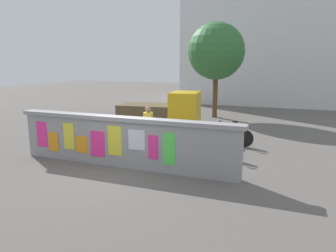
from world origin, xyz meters
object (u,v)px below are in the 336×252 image
(motorcycle, at_px, (98,135))
(person_walking, at_px, (148,124))
(auto_rickshaw_truck, at_px, (163,113))
(bicycle_far, at_px, (216,147))
(tree_roadside, at_px, (216,51))
(bicycle_near, at_px, (231,136))

(motorcycle, relative_size, person_walking, 1.17)
(auto_rickshaw_truck, bearing_deg, bicycle_far, -43.99)
(motorcycle, height_order, bicycle_far, bicycle_far)
(person_walking, bearing_deg, tree_roadside, 86.34)
(person_walking, bearing_deg, bicycle_far, 1.07)
(auto_rickshaw_truck, bearing_deg, motorcycle, -110.93)
(auto_rickshaw_truck, bearing_deg, person_walking, -77.42)
(motorcycle, relative_size, bicycle_far, 1.11)
(bicycle_far, distance_m, tree_roadside, 8.80)
(auto_rickshaw_truck, xyz_separation_m, person_walking, (0.69, -3.08, 0.09))
(auto_rickshaw_truck, xyz_separation_m, bicycle_far, (3.14, -3.03, -0.54))
(bicycle_near, bearing_deg, auto_rickshaw_truck, 159.48)
(bicycle_far, bearing_deg, bicycle_near, 85.21)
(person_walking, bearing_deg, auto_rickshaw_truck, 102.58)
(bicycle_near, distance_m, tree_roadside, 7.27)
(bicycle_near, height_order, person_walking, person_walking)
(auto_rickshaw_truck, distance_m, tree_roadside, 5.74)
(motorcycle, distance_m, person_walking, 2.05)
(bicycle_far, bearing_deg, auto_rickshaw_truck, 136.01)
(auto_rickshaw_truck, distance_m, bicycle_near, 3.56)
(tree_roadside, bearing_deg, bicycle_far, -76.14)
(auto_rickshaw_truck, bearing_deg, bicycle_near, -20.52)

